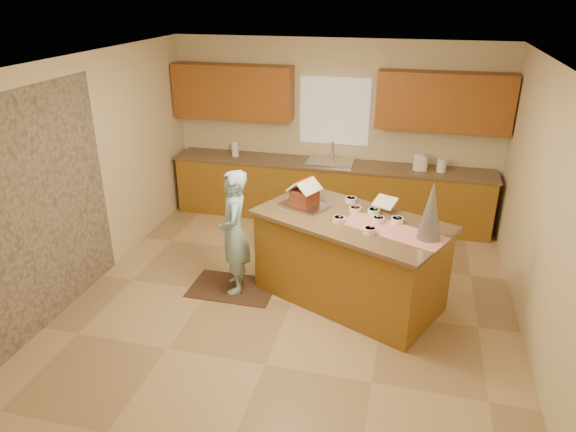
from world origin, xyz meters
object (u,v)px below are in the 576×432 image
object	(u,v)px
island_base	(349,261)
boy	(234,232)
tinsel_tree	(431,211)
gingerbread_house	(304,195)

from	to	relation	value
island_base	boy	world-z (taller)	boy
tinsel_tree	gingerbread_house	world-z (taller)	tinsel_tree
gingerbread_house	tinsel_tree	bearing A→B (deg)	-20.50
tinsel_tree	gingerbread_house	size ratio (longest dim) A/B	1.49
boy	gingerbread_house	xyz separation A→B (m)	(0.76, 0.33, 0.41)
tinsel_tree	boy	bearing A→B (deg)	174.91
tinsel_tree	island_base	bearing A→B (deg)	158.86
tinsel_tree	gingerbread_house	bearing A→B (deg)	159.50
gingerbread_house	boy	bearing A→B (deg)	-156.40
boy	gingerbread_house	bearing A→B (deg)	95.44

